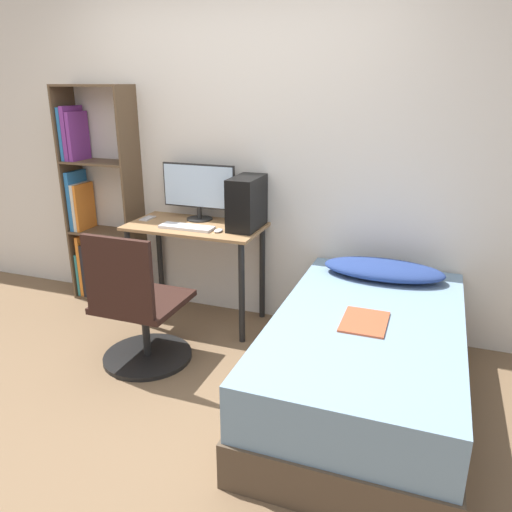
{
  "coord_description": "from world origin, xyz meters",
  "views": [
    {
      "loc": [
        1.41,
        -1.94,
        1.78
      ],
      "look_at": [
        0.39,
        0.84,
        0.75
      ],
      "focal_mm": 35.0,
      "sensor_mm": 36.0,
      "label": 1
    }
  ],
  "objects": [
    {
      "name": "keyboard",
      "position": [
        -0.27,
        1.17,
        0.79
      ],
      "size": [
        0.4,
        0.13,
        0.02
      ],
      "color": "silver",
      "rests_on": "desk"
    },
    {
      "name": "ground_plane",
      "position": [
        0.0,
        0.0,
        0.0
      ],
      "size": [
        14.0,
        14.0,
        0.0
      ],
      "primitive_type": "plane",
      "color": "brown"
    },
    {
      "name": "desk",
      "position": [
        -0.26,
        1.27,
        0.64
      ],
      "size": [
        1.01,
        0.53,
        0.78
      ],
      "color": "#997047",
      "rests_on": "ground_plane"
    },
    {
      "name": "monitor",
      "position": [
        -0.3,
        1.43,
        1.02
      ],
      "size": [
        0.59,
        0.2,
        0.43
      ],
      "color": "black",
      "rests_on": "desk"
    },
    {
      "name": "wall_back",
      "position": [
        0.0,
        1.57,
        1.25
      ],
      "size": [
        8.0,
        0.05,
        2.5
      ],
      "color": "silver",
      "rests_on": "ground_plane"
    },
    {
      "name": "pc_tower",
      "position": [
        0.13,
        1.34,
        0.96
      ],
      "size": [
        0.19,
        0.37,
        0.37
      ],
      "color": "black",
      "rests_on": "desk"
    },
    {
      "name": "bookshelf",
      "position": [
        -1.27,
        1.4,
        0.86
      ],
      "size": [
        0.61,
        0.28,
        1.77
      ],
      "color": "brown",
      "rests_on": "ground_plane"
    },
    {
      "name": "office_chair",
      "position": [
        -0.32,
        0.55,
        0.34
      ],
      "size": [
        0.6,
        0.6,
        0.93
      ],
      "color": "black",
      "rests_on": "ground_plane"
    },
    {
      "name": "pillow",
      "position": [
        1.13,
        1.28,
        0.6
      ],
      "size": [
        0.79,
        0.36,
        0.11
      ],
      "color": "navy",
      "rests_on": "bed"
    },
    {
      "name": "bed",
      "position": [
        1.13,
        0.63,
        0.27
      ],
      "size": [
        1.04,
        1.82,
        0.54
      ],
      "color": "#4C3D2D",
      "rests_on": "ground_plane"
    },
    {
      "name": "phone",
      "position": [
        -0.69,
        1.3,
        0.78
      ],
      "size": [
        0.07,
        0.14,
        0.01
      ],
      "color": "#B7B7BC",
      "rests_on": "desk"
    },
    {
      "name": "magazine",
      "position": [
        1.12,
        0.56,
        0.55
      ],
      "size": [
        0.24,
        0.32,
        0.01
      ],
      "color": "#B24C2D",
      "rests_on": "bed"
    },
    {
      "name": "mouse",
      "position": [
        -0.02,
        1.17,
        0.79
      ],
      "size": [
        0.06,
        0.09,
        0.02
      ],
      "color": "silver",
      "rests_on": "desk"
    }
  ]
}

